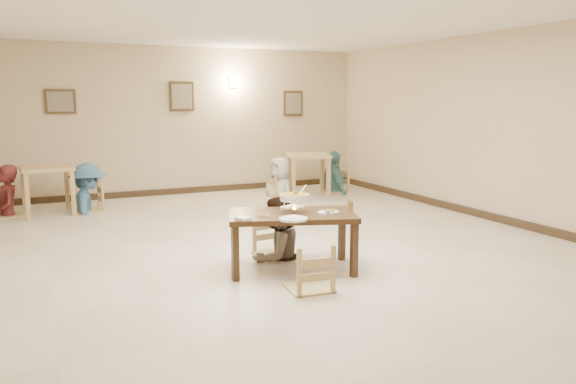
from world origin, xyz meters
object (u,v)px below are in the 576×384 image
bg_chair_rl (280,175)px  bg_chair_rr (334,166)px  chair_far (275,218)px  curry_warmer (294,197)px  bg_table_right (308,161)px  bg_table_left (47,175)px  chair_near (309,245)px  bg_chair_ll (6,186)px  bg_diner_d (334,151)px  bg_diner_c (280,157)px  bg_diner_b (86,163)px  bg_diner_a (4,165)px  bg_chair_lr (87,183)px  main_table (292,220)px  drink_glass (350,205)px  main_diner (276,197)px

bg_chair_rl → bg_chair_rr: bearing=-93.2°
chair_far → curry_warmer: same height
bg_table_right → bg_table_left: bearing=179.6°
chair_near → bg_table_left: (-2.30, 5.33, 0.21)m
bg_table_right → bg_chair_rl: bg_chair_rl is taller
bg_table_left → bg_chair_rl: bg_chair_rl is taller
bg_table_right → bg_chair_ll: 5.59m
bg_chair_rr → bg_diner_d: bg_diner_d is taller
bg_diner_c → chair_far: bearing=-38.8°
chair_far → bg_table_right: bearing=52.3°
bg_table_left → bg_diner_b: (0.64, -0.01, 0.17)m
chair_near → bg_diner_a: bg_diner_a is taller
chair_far → curry_warmer: bearing=-98.3°
bg_table_right → bg_chair_rr: 0.66m
bg_chair_ll → bg_chair_lr: size_ratio=1.03×
main_table → bg_table_left: size_ratio=1.81×
drink_glass → bg_table_right: 5.09m
main_table → curry_warmer: bearing=41.3°
main_diner → drink_glass: bearing=110.9°
bg_chair_rr → bg_diner_b: bg_diner_b is taller
bg_table_left → bg_chair_lr: bg_chair_lr is taller
chair_far → curry_warmer: 0.72m
main_table → bg_diner_b: bearing=129.9°
main_table → bg_diner_a: 5.63m
chair_near → bg_chair_ll: (-2.94, 5.40, 0.04)m
bg_chair_rr → chair_near: bearing=-28.5°
main_diner → bg_chair_rl: size_ratio=1.72×
bg_chair_ll → bg_diner_d: bearing=-108.5°
bg_chair_ll → bg_diner_c: size_ratio=0.64×
chair_far → bg_diner_d: (3.09, 4.01, 0.40)m
chair_far → bg_table_right: 4.66m
bg_diner_b → main_table: bearing=-155.5°
chair_far → drink_glass: (0.61, -0.79, 0.26)m
main_diner → bg_chair_lr: bearing=-87.6°
bg_diner_b → bg_diner_c: bg_diner_b is taller
drink_glass → bg_table_right: size_ratio=0.14×
chair_far → bg_chair_rr: bg_chair_rr is taller
curry_warmer → bg_chair_rl: (1.84, 4.59, -0.40)m
bg_chair_lr → bg_diner_a: bearing=-98.2°
curry_warmer → bg_diner_c: bg_diner_c is taller
main_table → chair_near: bearing=-81.9°
bg_chair_lr → bg_chair_rr: size_ratio=0.91×
bg_chair_lr → bg_chair_rr: bg_chair_rr is taller
drink_glass → bg_chair_lr: 5.37m
curry_warmer → bg_diner_a: bearing=123.5°
chair_near → bg_chair_rr: bg_chair_rr is taller
bg_chair_rr → bg_diner_b: size_ratio=0.64×
bg_table_left → bg_chair_ll: bearing=173.5°
chair_far → main_diner: size_ratio=0.63×
bg_table_right → chair_far: bearing=-121.8°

